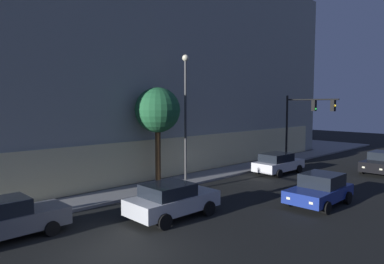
{
  "coord_description": "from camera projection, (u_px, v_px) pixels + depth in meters",
  "views": [
    {
      "loc": [
        -6.55,
        -10.43,
        5.31
      ],
      "look_at": [
        8.88,
        5.59,
        3.49
      ],
      "focal_mm": 32.75,
      "sensor_mm": 36.0,
      "label": 1
    }
  ],
  "objects": [
    {
      "name": "ground_plane",
      "position": [
        121.0,
        253.0,
        12.45
      ],
      "size": [
        120.0,
        120.0,
        0.0
      ],
      "primitive_type": "plane",
      "color": "black"
    },
    {
      "name": "modern_building",
      "position": [
        118.0,
        64.0,
        35.62
      ],
      "size": [
        34.58,
        25.56,
        18.7
      ],
      "color": "#4C4C51",
      "rests_on": "ground"
    },
    {
      "name": "traffic_light_far_corner",
      "position": [
        306.0,
        115.0,
        29.77
      ],
      "size": [
        0.58,
        4.87,
        5.86
      ],
      "color": "black",
      "rests_on": "sidewalk_corner"
    },
    {
      "name": "street_lamp_sidewalk",
      "position": [
        186.0,
        102.0,
        23.31
      ],
      "size": [
        0.44,
        0.44,
        8.37
      ],
      "color": "#464646",
      "rests_on": "sidewalk_corner"
    },
    {
      "name": "sidewalk_tree",
      "position": [
        158.0,
        111.0,
        22.36
      ],
      "size": [
        2.9,
        2.9,
        6.19
      ],
      "color": "#50361E",
      "rests_on": "sidewalk_corner"
    },
    {
      "name": "car_grey",
      "position": [
        4.0,
        220.0,
        13.54
      ],
      "size": [
        4.63,
        2.0,
        1.62
      ],
      "color": "slate",
      "rests_on": "ground"
    },
    {
      "name": "car_silver",
      "position": [
        172.0,
        200.0,
        16.24
      ],
      "size": [
        4.4,
        2.24,
        1.63
      ],
      "color": "#B7BABF",
      "rests_on": "ground"
    },
    {
      "name": "car_blue",
      "position": [
        320.0,
        189.0,
        18.35
      ],
      "size": [
        4.2,
        2.28,
        1.62
      ],
      "color": "navy",
      "rests_on": "ground"
    },
    {
      "name": "car_white",
      "position": [
        278.0,
        163.0,
        26.44
      ],
      "size": [
        4.4,
        2.16,
        1.56
      ],
      "color": "silver",
      "rests_on": "ground"
    },
    {
      "name": "car_black",
      "position": [
        383.0,
        162.0,
        26.69
      ],
      "size": [
        4.54,
        2.25,
        1.61
      ],
      "color": "black",
      "rests_on": "ground"
    }
  ]
}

